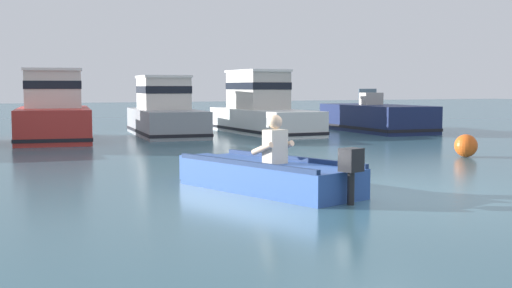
% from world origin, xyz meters
% --- Properties ---
extents(ground_plane, '(120.00, 120.00, 0.00)m').
position_xyz_m(ground_plane, '(0.00, 0.00, 0.00)').
color(ground_plane, '#386070').
extents(rowboat_with_person, '(1.99, 3.66, 1.19)m').
position_xyz_m(rowboat_with_person, '(-1.41, 0.96, 0.25)').
color(rowboat_with_person, '#2D519E').
rests_on(rowboat_with_person, ground).
extents(moored_boat_red, '(2.74, 4.87, 2.16)m').
position_xyz_m(moored_boat_red, '(-3.06, 12.44, 0.80)').
color(moored_boat_red, '#B72D28').
rests_on(moored_boat_red, ground).
extents(moored_boat_grey, '(2.48, 5.27, 1.98)m').
position_xyz_m(moored_boat_grey, '(0.63, 13.18, 0.73)').
color(moored_boat_grey, gray).
rests_on(moored_boat_grey, ground).
extents(moored_boat_white, '(1.89, 5.76, 2.19)m').
position_xyz_m(moored_boat_white, '(3.98, 12.76, 0.80)').
color(moored_boat_white, white).
rests_on(moored_boat_white, ground).
extents(moored_boat_navy, '(2.42, 5.11, 1.53)m').
position_xyz_m(moored_boat_navy, '(8.13, 11.85, 0.46)').
color(moored_boat_navy, '#19234C').
rests_on(moored_boat_navy, ground).
extents(mooring_buoy, '(0.53, 0.53, 0.53)m').
position_xyz_m(mooring_buoy, '(4.89, 3.55, 0.26)').
color(mooring_buoy, '#E55919').
rests_on(mooring_buoy, ground).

